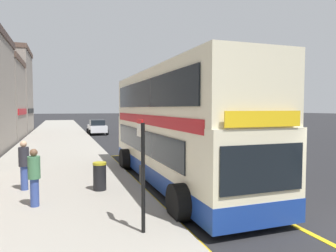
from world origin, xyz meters
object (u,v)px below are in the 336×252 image
Objects in this scene: bus_stop_sign at (142,165)px; pedestrian_further_back at (34,175)px; parked_car_silver_distant at (148,127)px; litter_bin at (100,176)px; double_decker_bus at (175,131)px; parked_car_white_far at (97,127)px; pedestrian_waiting_near_sign at (24,163)px.

bus_stop_sign is 1.54× the size of pedestrian_further_back.
litter_bin is (-8.28, -23.40, -0.18)m from parked_car_silver_distant.
pedestrian_further_back is 1.73× the size of litter_bin.
double_decker_bus is 23.60m from parked_car_white_far.
pedestrian_further_back is at bearing 132.16° from bus_stop_sign.
litter_bin is (-3.04, -0.74, -1.44)m from double_decker_bus.
pedestrian_waiting_near_sign is at bearing 121.73° from bus_stop_sign.
bus_stop_sign is 28.28m from parked_car_white_far.
bus_stop_sign is at bearing 73.26° from parked_car_silver_distant.
pedestrian_further_back is at bearing -99.33° from parked_car_white_far.
litter_bin is (1.97, 1.16, -0.42)m from pedestrian_further_back.
litter_bin is at bearing -166.41° from double_decker_bus.
double_decker_bus reaches higher than parked_car_white_far.
double_decker_bus is 4.37× the size of bus_stop_sign.
pedestrian_further_back is at bearing 66.52° from parked_car_silver_distant.
parked_car_silver_distant is (5.23, 22.66, -1.27)m from double_decker_bus.
double_decker_bus reaches higher than pedestrian_waiting_near_sign.
parked_car_silver_distant and parked_car_white_far have the same top height.
pedestrian_further_back is 2.33m from litter_bin.
parked_car_white_far is 23.96m from pedestrian_waiting_near_sign.
parked_car_silver_distant is at bearing 74.09° from bus_stop_sign.
pedestrian_waiting_near_sign reaches higher than parked_car_white_far.
double_decker_bus is at bearing 61.22° from bus_stop_sign.
pedestrian_waiting_near_sign is at bearing 63.71° from parked_car_silver_distant.
double_decker_bus is 2.67× the size of parked_car_white_far.
pedestrian_waiting_near_sign is at bearing 160.34° from litter_bin.
pedestrian_waiting_near_sign is at bearing -101.31° from parked_car_white_far.
parked_car_white_far is at bearing -9.83° from parked_car_silver_distant.
double_decker_bus is at bearing -88.08° from parked_car_white_far.
bus_stop_sign reaches higher than pedestrian_further_back.
pedestrian_waiting_near_sign is at bearing 103.16° from pedestrian_further_back.
bus_stop_sign reaches higher than parked_car_silver_distant.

